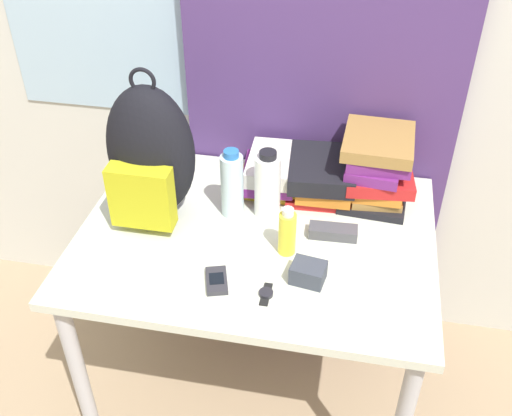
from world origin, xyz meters
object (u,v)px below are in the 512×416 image
object	(u,v)px
water_bottle	(232,185)
sunscreen_bottle	(287,232)
sunglasses_case	(333,232)
wristwatch	(266,294)
camera_pouch	(308,273)
book_stack_right	(377,167)
cell_phone	(217,281)
sports_bottle	(268,185)
book_stack_left	(272,172)
backpack	(150,156)
book_stack_center	(323,176)

from	to	relation	value
water_bottle	sunscreen_bottle	xyz separation A→B (m)	(0.20, -0.16, -0.04)
sunglasses_case	wristwatch	size ratio (longest dim) A/B	1.73
camera_pouch	wristwatch	size ratio (longest dim) A/B	1.20
book_stack_right	cell_phone	xyz separation A→B (m)	(-0.42, -0.51, -0.11)
sports_bottle	book_stack_left	bearing A→B (deg)	94.12
backpack	book_stack_center	distance (m)	0.58
backpack	book_stack_right	size ratio (longest dim) A/B	1.75
book_stack_left	book_stack_center	distance (m)	0.17
cell_phone	sports_bottle	bearing A→B (deg)	76.52
sports_bottle	cell_phone	distance (m)	0.37
book_stack_right	wristwatch	bearing A→B (deg)	-117.53
backpack	sunglasses_case	bearing A→B (deg)	-1.86
book_stack_left	book_stack_right	world-z (taller)	book_stack_right
sunglasses_case	water_bottle	bearing A→B (deg)	170.09
book_stack_right	camera_pouch	size ratio (longest dim) A/B	2.69
camera_pouch	sunscreen_bottle	bearing A→B (deg)	125.27
book_stack_center	water_bottle	distance (m)	0.33
book_stack_center	water_bottle	xyz separation A→B (m)	(-0.27, -0.18, 0.05)
cell_phone	camera_pouch	distance (m)	0.26
book_stack_left	cell_phone	distance (m)	0.51
book_stack_right	cell_phone	size ratio (longest dim) A/B	2.40
sunscreen_bottle	cell_phone	xyz separation A→B (m)	(-0.17, -0.17, -0.07)
book_stack_left	sunscreen_bottle	bearing A→B (deg)	-72.87
cell_phone	sunscreen_bottle	bearing A→B (deg)	44.54
book_stack_right	wristwatch	size ratio (longest dim) A/B	3.24
cell_phone	book_stack_center	bearing A→B (deg)	64.00
camera_pouch	book_stack_center	bearing A→B (deg)	90.91
book_stack_center	wristwatch	bearing A→B (deg)	-100.73
book_stack_center	camera_pouch	xyz separation A→B (m)	(0.01, -0.44, -0.04)
sunglasses_case	camera_pouch	bearing A→B (deg)	-103.98
water_bottle	wristwatch	bearing A→B (deg)	-63.52
book_stack_center	book_stack_right	distance (m)	0.18
sports_bottle	camera_pouch	size ratio (longest dim) A/B	2.23
sunglasses_case	wristwatch	distance (m)	0.33
sports_bottle	book_stack_right	bearing A→B (deg)	24.94
backpack	sunscreen_bottle	xyz separation A→B (m)	(0.45, -0.12, -0.14)
book_stack_right	water_bottle	world-z (taller)	water_bottle
book_stack_left	water_bottle	xyz separation A→B (m)	(-0.10, -0.17, 0.05)
book_stack_center	sunscreen_bottle	size ratio (longest dim) A/B	1.84
book_stack_right	wristwatch	world-z (taller)	book_stack_right
sunscreen_bottle	cell_phone	bearing A→B (deg)	-135.46
book_stack_center	sports_bottle	world-z (taller)	sports_bottle
cell_phone	water_bottle	bearing A→B (deg)	94.77
book_stack_left	cell_phone	size ratio (longest dim) A/B	2.26
sports_bottle	backpack	bearing A→B (deg)	-170.68
book_stack_left	camera_pouch	xyz separation A→B (m)	(0.18, -0.44, -0.03)
water_bottle	sports_bottle	size ratio (longest dim) A/B	1.01
camera_pouch	book_stack_right	bearing A→B (deg)	69.36
sunscreen_bottle	wristwatch	size ratio (longest dim) A/B	1.83
book_stack_left	sports_bottle	size ratio (longest dim) A/B	1.13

